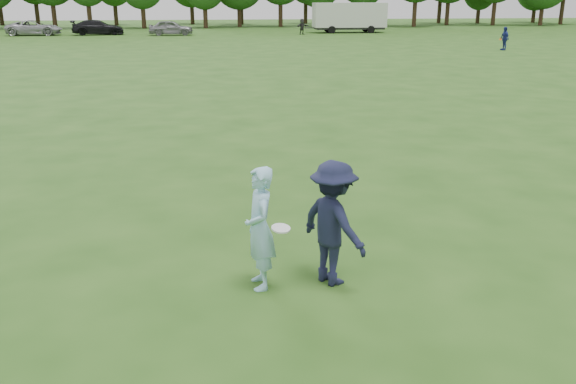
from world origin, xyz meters
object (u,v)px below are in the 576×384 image
object	(u,v)px
defender	(333,223)
car_d	(98,27)
field_cone	(501,38)
player_far_b	(505,38)
cargo_trailer	(349,16)
car_c	(34,28)
thrower	(260,228)
player_far_d	(302,27)
car_e	(171,28)

from	to	relation	value
defender	car_d	size ratio (longest dim) A/B	0.35
defender	field_cone	xyz separation A→B (m)	(25.52, 47.62, -0.78)
defender	field_cone	bearing A→B (deg)	-60.13
car_d	field_cone	xyz separation A→B (m)	(38.69, -12.55, -0.62)
player_far_b	cargo_trailer	world-z (taller)	cargo_trailer
player_far_b	field_cone	world-z (taller)	player_far_b
defender	player_far_b	bearing A→B (deg)	-61.08
car_c	car_d	distance (m)	6.44
thrower	player_far_b	xyz separation A→B (m)	(21.85, 37.28, -0.03)
player_far_d	field_cone	distance (m)	20.22
car_c	car_d	xyz separation A→B (m)	(6.44, 0.03, 0.00)
defender	car_c	world-z (taller)	defender
car_d	thrower	bearing A→B (deg)	-175.28
player_far_d	car_c	bearing A→B (deg)	146.23
thrower	cargo_trailer	bearing A→B (deg)	159.51
defender	player_far_d	distance (m)	58.72
cargo_trailer	defender	bearing A→B (deg)	-102.95
field_cone	cargo_trailer	bearing A→B (deg)	131.50
player_far_d	car_e	distance (m)	13.77
player_far_b	field_cone	bearing A→B (deg)	149.73
player_far_b	car_c	distance (m)	46.41
player_far_d	car_d	world-z (taller)	player_far_d
car_c	car_e	size ratio (longest dim) A/B	1.22
player_far_d	car_e	xyz separation A→B (m)	(-13.77, 0.45, -0.05)
car_c	car_d	world-z (taller)	car_d
thrower	player_far_b	world-z (taller)	thrower
player_far_b	cargo_trailer	distance (m)	24.42
thrower	player_far_d	size ratio (longest dim) A/B	1.10
player_far_b	car_d	size ratio (longest dim) A/B	0.33
car_e	field_cone	xyz separation A→B (m)	(31.02, -10.96, -0.62)
defender	car_d	world-z (taller)	defender
player_far_b	car_e	world-z (taller)	player_far_b
player_far_b	player_far_d	bearing A→B (deg)	-154.70
player_far_d	car_c	size ratio (longest dim) A/B	0.30
car_c	field_cone	distance (m)	46.84
player_far_d	car_d	distance (m)	21.53
thrower	car_c	bearing A→B (deg)	-169.47
defender	field_cone	distance (m)	54.04
field_cone	cargo_trailer	distance (m)	17.54
player_far_b	car_d	world-z (taller)	player_far_b
player_far_b	cargo_trailer	bearing A→B (deg)	-169.41
thrower	car_d	bearing A→B (deg)	-175.23
car_d	car_e	xyz separation A→B (m)	(7.67, -1.59, 0.00)
thrower	car_d	xyz separation A→B (m)	(-12.10, 60.18, -0.13)
thrower	defender	bearing A→B (deg)	83.85
car_c	cargo_trailer	distance (m)	33.58
car_d	cargo_trailer	distance (m)	27.14
thrower	player_far_b	size ratio (longest dim) A/B	1.04
defender	car_d	xyz separation A→B (m)	(-13.17, 60.17, -0.16)
car_e	field_cone	world-z (taller)	car_e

